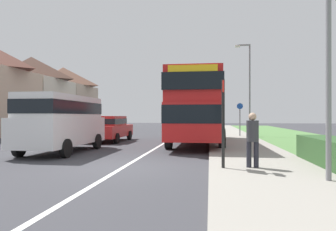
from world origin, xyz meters
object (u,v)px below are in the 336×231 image
object	(u,v)px
double_decker_bus	(197,106)
parked_car_red	(109,127)
pedestrian_at_stop	(253,137)
street_lamp_mid	(248,83)
parked_van_white	(62,119)
bus_stop_sign	(223,117)
street_lamp_near	(323,3)
cycle_route_sign	(240,118)

from	to	relation	value
double_decker_bus	parked_car_red	bearing A→B (deg)	167.61
pedestrian_at_stop	street_lamp_mid	size ratio (longest dim) A/B	0.24
parked_car_red	street_lamp_mid	world-z (taller)	street_lamp_mid
double_decker_bus	parked_van_white	bearing A→B (deg)	-140.94
parked_van_white	pedestrian_at_stop	distance (m)	8.35
parked_van_white	bus_stop_sign	world-z (taller)	bus_stop_sign
double_decker_bus	parked_van_white	world-z (taller)	double_decker_bus
pedestrian_at_stop	street_lamp_near	distance (m)	3.78
pedestrian_at_stop	street_lamp_mid	distance (m)	15.09
pedestrian_at_stop	street_lamp_near	bearing A→B (deg)	-49.30
bus_stop_sign	cycle_route_sign	size ratio (longest dim) A/B	1.03
parked_car_red	pedestrian_at_stop	size ratio (longest dim) A/B	2.71
double_decker_bus	cycle_route_sign	size ratio (longest dim) A/B	3.81
double_decker_bus	pedestrian_at_stop	world-z (taller)	double_decker_bus
street_lamp_near	double_decker_bus	bearing A→B (deg)	108.45
double_decker_bus	street_lamp_near	size ratio (longest dim) A/B	1.34
cycle_route_sign	street_lamp_near	size ratio (longest dim) A/B	0.35
double_decker_bus	street_lamp_mid	xyz separation A→B (m)	(3.54, 6.53, 1.89)
street_lamp_near	parked_van_white	bearing A→B (deg)	149.84
parked_car_red	street_lamp_mid	bearing A→B (deg)	30.49
parked_car_red	pedestrian_at_stop	bearing A→B (deg)	-51.75
street_lamp_near	street_lamp_mid	world-z (taller)	street_lamp_near
bus_stop_sign	cycle_route_sign	distance (m)	14.25
parked_car_red	pedestrian_at_stop	world-z (taller)	pedestrian_at_stop
parked_car_red	parked_van_white	bearing A→B (deg)	-91.43
street_lamp_mid	pedestrian_at_stop	bearing A→B (deg)	-96.42
street_lamp_near	parked_car_red	bearing A→B (deg)	128.61
bus_stop_sign	cycle_route_sign	xyz separation A→B (m)	(1.80, 14.14, -0.11)
street_lamp_near	street_lamp_mid	size ratio (longest dim) A/B	1.03
pedestrian_at_stop	street_lamp_mid	world-z (taller)	street_lamp_mid
double_decker_bus	street_lamp_mid	distance (m)	7.66
parked_car_red	bus_stop_sign	distance (m)	11.60
parked_van_white	bus_stop_sign	xyz separation A→B (m)	(6.70, -3.78, 0.10)
double_decker_bus	street_lamp_mid	bearing A→B (deg)	61.49
parked_van_white	bus_stop_sign	size ratio (longest dim) A/B	2.00
parked_van_white	pedestrian_at_stop	size ratio (longest dim) A/B	3.12
parked_van_white	street_lamp_mid	xyz separation A→B (m)	(9.18, 11.10, 2.59)
pedestrian_at_stop	street_lamp_mid	bearing A→B (deg)	83.58
double_decker_bus	cycle_route_sign	distance (m)	6.50
parked_car_red	street_lamp_near	bearing A→B (deg)	-51.39
parked_van_white	street_lamp_near	world-z (taller)	street_lamp_near
double_decker_bus	pedestrian_at_stop	distance (m)	8.46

